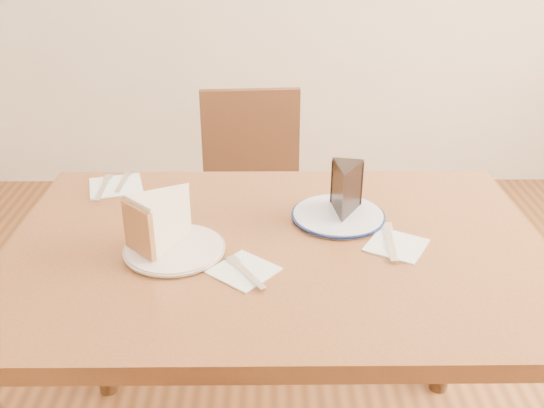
{
  "coord_description": "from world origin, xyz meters",
  "views": [
    {
      "loc": [
        -0.02,
        -1.17,
        1.43
      ],
      "look_at": [
        -0.01,
        0.09,
        0.8
      ],
      "focal_mm": 40.0,
      "sensor_mm": 36.0,
      "label": 1
    }
  ],
  "objects_px": {
    "plate_navy": "(338,216)",
    "table": "(276,280)",
    "plate_cream": "(175,249)",
    "chair_far": "(253,202)",
    "carrot_cake": "(166,220)",
    "chocolate_cake": "(345,193)"
  },
  "relations": [
    {
      "from": "plate_navy",
      "to": "table",
      "type": "bearing_deg",
      "value": -141.65
    },
    {
      "from": "plate_cream",
      "to": "plate_navy",
      "type": "height_order",
      "value": "same"
    },
    {
      "from": "chair_far",
      "to": "plate_navy",
      "type": "bearing_deg",
      "value": 104.96
    },
    {
      "from": "plate_cream",
      "to": "carrot_cake",
      "type": "height_order",
      "value": "carrot_cake"
    },
    {
      "from": "carrot_cake",
      "to": "table",
      "type": "bearing_deg",
      "value": 47.96
    },
    {
      "from": "carrot_cake",
      "to": "chair_far",
      "type": "bearing_deg",
      "value": 123.3
    },
    {
      "from": "table",
      "to": "plate_cream",
      "type": "bearing_deg",
      "value": -171.17
    },
    {
      "from": "plate_cream",
      "to": "plate_navy",
      "type": "bearing_deg",
      "value": 22.42
    },
    {
      "from": "plate_cream",
      "to": "carrot_cake",
      "type": "relative_size",
      "value": 1.59
    },
    {
      "from": "table",
      "to": "chair_far",
      "type": "relative_size",
      "value": 1.42
    },
    {
      "from": "plate_cream",
      "to": "chair_far",
      "type": "bearing_deg",
      "value": 79.42
    },
    {
      "from": "plate_navy",
      "to": "carrot_cake",
      "type": "distance_m",
      "value": 0.41
    },
    {
      "from": "chair_far",
      "to": "plate_navy",
      "type": "distance_m",
      "value": 0.75
    },
    {
      "from": "carrot_cake",
      "to": "plate_cream",
      "type": "bearing_deg",
      "value": -8.69
    },
    {
      "from": "table",
      "to": "chocolate_cake",
      "type": "relative_size",
      "value": 11.11
    },
    {
      "from": "carrot_cake",
      "to": "plate_navy",
      "type": "bearing_deg",
      "value": 63.84
    },
    {
      "from": "table",
      "to": "chocolate_cake",
      "type": "height_order",
      "value": "chocolate_cake"
    },
    {
      "from": "chair_far",
      "to": "plate_cream",
      "type": "distance_m",
      "value": 0.87
    },
    {
      "from": "plate_navy",
      "to": "carrot_cake",
      "type": "height_order",
      "value": "carrot_cake"
    },
    {
      "from": "plate_navy",
      "to": "carrot_cake",
      "type": "bearing_deg",
      "value": -161.56
    },
    {
      "from": "chair_far",
      "to": "carrot_cake",
      "type": "height_order",
      "value": "carrot_cake"
    },
    {
      "from": "table",
      "to": "carrot_cake",
      "type": "xyz_separation_m",
      "value": [
        -0.24,
        -0.01,
        0.16
      ]
    }
  ]
}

